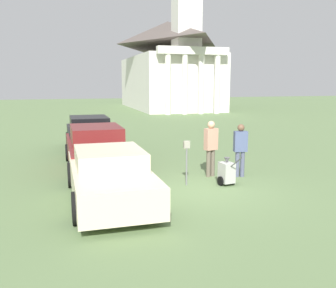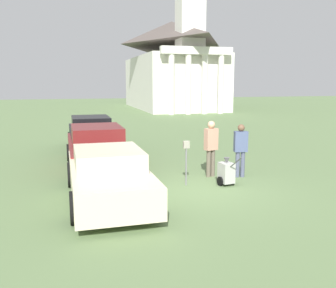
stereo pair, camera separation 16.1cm
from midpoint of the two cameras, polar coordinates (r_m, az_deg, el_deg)
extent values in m
plane|color=#607A4C|center=(10.84, 3.81, -6.95)|extent=(120.00, 120.00, 0.00)
cube|color=beige|center=(9.91, -9.45, -5.30)|extent=(1.92, 4.92, 0.72)
cube|color=beige|center=(9.58, -9.40, -2.16)|extent=(1.66, 2.08, 0.47)
cylinder|color=black|center=(11.36, -14.98, -4.59)|extent=(0.19, 0.73, 0.73)
cylinder|color=black|center=(11.54, -5.86, -4.09)|extent=(0.19, 0.73, 0.73)
cylinder|color=black|center=(8.45, -14.35, -9.46)|extent=(0.19, 0.73, 0.73)
cylinder|color=black|center=(8.69, -2.09, -8.63)|extent=(0.19, 0.73, 0.73)
cube|color=maroon|center=(13.54, -11.24, -1.32)|extent=(1.96, 5.28, 0.78)
cube|color=maroon|center=(13.22, -11.25, 1.42)|extent=(1.70, 2.23, 0.59)
cylinder|color=black|center=(15.14, -15.30, -1.27)|extent=(0.19, 0.66, 0.66)
cylinder|color=black|center=(15.28, -8.32, -0.93)|extent=(0.19, 0.66, 0.66)
cylinder|color=black|center=(11.94, -14.92, -4.08)|extent=(0.19, 0.66, 0.66)
cylinder|color=black|center=(12.13, -6.09, -3.61)|extent=(0.19, 0.66, 0.66)
cube|color=black|center=(16.79, -12.18, 0.87)|extent=(1.83, 4.86, 0.83)
cube|color=black|center=(16.51, -12.21, 3.14)|extent=(1.58, 2.05, 0.55)
cylinder|color=black|center=(18.27, -15.22, 0.63)|extent=(0.19, 0.72, 0.72)
cylinder|color=black|center=(18.39, -9.82, 0.88)|extent=(0.19, 0.72, 0.72)
cylinder|color=black|center=(15.31, -14.94, -1.02)|extent=(0.19, 0.72, 0.72)
cylinder|color=black|center=(15.45, -8.50, -0.71)|extent=(0.19, 0.72, 0.72)
cylinder|color=slate|center=(11.14, 2.43, -3.49)|extent=(0.05, 0.05, 1.13)
cube|color=gray|center=(11.01, 2.45, -0.08)|extent=(0.18, 0.09, 0.22)
cylinder|color=#665B4C|center=(12.32, 6.44, -2.87)|extent=(0.14, 0.14, 0.88)
cylinder|color=#665B4C|center=(12.22, 5.80, -2.96)|extent=(0.14, 0.14, 0.88)
cube|color=tan|center=(12.12, 6.19, 0.74)|extent=(0.46, 0.32, 0.70)
sphere|color=tan|center=(12.06, 6.23, 2.95)|extent=(0.24, 0.24, 0.24)
cylinder|color=#515670|center=(12.39, 10.90, -3.02)|extent=(0.14, 0.14, 0.84)
cylinder|color=#515670|center=(12.34, 10.14, -3.05)|extent=(0.14, 0.14, 0.84)
cube|color=#4C597F|center=(12.23, 10.63, 0.39)|extent=(0.45, 0.29, 0.66)
sphere|color=brown|center=(12.17, 10.69, 2.46)|extent=(0.23, 0.23, 0.23)
cube|color=#B2B2AD|center=(11.33, 8.51, -4.31)|extent=(0.42, 0.49, 0.60)
cone|color=#59595B|center=(11.24, 8.56, -2.43)|extent=(0.18, 0.18, 0.16)
cylinder|color=#4C4C4C|center=(10.86, 9.90, -2.78)|extent=(0.12, 0.59, 0.43)
cylinder|color=black|center=(11.28, 7.58, -5.63)|extent=(0.09, 0.28, 0.28)
cylinder|color=black|center=(11.50, 9.37, -5.38)|extent=(0.09, 0.28, 0.28)
cube|color=silver|center=(44.24, -0.16, 9.31)|extent=(8.20, 16.46, 5.87)
pyramid|color=#564C47|center=(44.57, -0.17, 16.50)|extent=(8.36, 16.79, 2.64)
cylinder|color=silver|center=(35.07, -0.14, 9.03)|extent=(0.56, 0.56, 5.58)
cylinder|color=silver|center=(35.55, 2.44, 9.03)|extent=(0.56, 0.56, 5.58)
cylinder|color=silver|center=(36.10, 4.94, 9.01)|extent=(0.56, 0.56, 5.58)
cylinder|color=silver|center=(36.71, 7.37, 8.97)|extent=(0.56, 0.56, 5.58)
cube|color=silver|center=(35.93, 3.76, 14.03)|extent=(6.97, 0.70, 0.70)
cube|color=silver|center=(38.54, 2.72, 20.69)|extent=(2.40, 2.40, 9.39)
camera|label=1|loc=(0.08, -90.39, -0.06)|focal=40.00mm
camera|label=2|loc=(0.08, 89.61, 0.06)|focal=40.00mm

